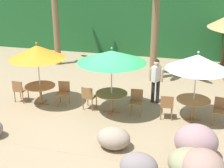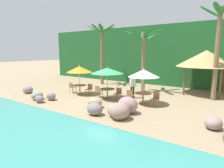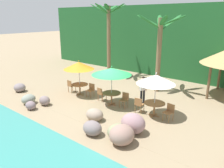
# 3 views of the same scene
# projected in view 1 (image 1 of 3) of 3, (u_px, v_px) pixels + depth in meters

# --- Properties ---
(ground_plane) EXTENTS (120.00, 120.00, 0.00)m
(ground_plane) POSITION_uv_depth(u_px,v_px,m) (105.00, 114.00, 10.53)
(ground_plane) COLOR #937F60
(terrace_deck) EXTENTS (18.00, 5.20, 0.01)m
(terrace_deck) POSITION_uv_depth(u_px,v_px,m) (105.00, 113.00, 10.53)
(terrace_deck) COLOR #937F60
(terrace_deck) RESTS_ON ground
(foliage_backdrop) EXTENTS (28.00, 2.40, 6.00)m
(foliage_backdrop) POSITION_uv_depth(u_px,v_px,m) (148.00, 2.00, 17.60)
(foliage_backdrop) COLOR #1E5628
(foliage_backdrop) RESTS_ON ground
(rock_seawall) EXTENTS (15.70, 2.30, 0.93)m
(rock_seawall) POSITION_uv_depth(u_px,v_px,m) (186.00, 156.00, 7.46)
(rock_seawall) COLOR gray
(rock_seawall) RESTS_ON ground
(umbrella_orange) EXTENTS (1.99, 1.99, 2.35)m
(umbrella_orange) POSITION_uv_depth(u_px,v_px,m) (37.00, 52.00, 10.60)
(umbrella_orange) COLOR silver
(umbrella_orange) RESTS_ON ground
(dining_table_orange) EXTENTS (1.10, 1.10, 0.74)m
(dining_table_orange) POSITION_uv_depth(u_px,v_px,m) (40.00, 89.00, 11.09)
(dining_table_orange) COLOR olive
(dining_table_orange) RESTS_ON ground
(chair_orange_seaward) EXTENTS (0.47, 0.48, 0.87)m
(chair_orange_seaward) POSITION_uv_depth(u_px,v_px,m) (64.00, 91.00, 11.10)
(chair_orange_seaward) COLOR olive
(chair_orange_seaward) RESTS_ON ground
(chair_orange_inland) EXTENTS (0.44, 0.45, 0.87)m
(chair_orange_inland) POSITION_uv_depth(u_px,v_px,m) (19.00, 89.00, 11.30)
(chair_orange_inland) COLOR olive
(chair_orange_inland) RESTS_ON ground
(umbrella_green) EXTENTS (2.31, 2.31, 2.35)m
(umbrella_green) POSITION_uv_depth(u_px,v_px,m) (112.00, 57.00, 9.91)
(umbrella_green) COLOR silver
(umbrella_green) RESTS_ON ground
(dining_table_green) EXTENTS (1.10, 1.10, 0.74)m
(dining_table_green) POSITION_uv_depth(u_px,v_px,m) (112.00, 96.00, 10.41)
(dining_table_green) COLOR olive
(dining_table_green) RESTS_ON ground
(chair_green_seaward) EXTENTS (0.44, 0.45, 0.87)m
(chair_green_seaward) POSITION_uv_depth(u_px,v_px,m) (136.00, 100.00, 10.35)
(chair_green_seaward) COLOR olive
(chair_green_seaward) RESTS_ON ground
(chair_green_inland) EXTENTS (0.47, 0.48, 0.87)m
(chair_green_inland) POSITION_uv_depth(u_px,v_px,m) (89.00, 96.00, 10.67)
(chair_green_inland) COLOR olive
(chair_green_inland) RESTS_ON ground
(umbrella_white) EXTENTS (1.97, 1.97, 2.36)m
(umbrella_white) POSITION_uv_depth(u_px,v_px,m) (197.00, 62.00, 9.40)
(umbrella_white) COLOR silver
(umbrella_white) RESTS_ON ground
(dining_table_white) EXTENTS (1.10, 1.10, 0.74)m
(dining_table_white) POSITION_uv_depth(u_px,v_px,m) (193.00, 103.00, 9.89)
(dining_table_white) COLOR olive
(dining_table_white) RESTS_ON ground
(chair_white_seaward) EXTENTS (0.48, 0.48, 0.87)m
(chair_white_seaward) POSITION_uv_depth(u_px,v_px,m) (220.00, 109.00, 9.69)
(chair_white_seaward) COLOR olive
(chair_white_seaward) RESTS_ON ground
(chair_white_inland) EXTENTS (0.46, 0.47, 0.87)m
(chair_white_inland) POSITION_uv_depth(u_px,v_px,m) (167.00, 105.00, 9.98)
(chair_white_inland) COLOR olive
(chair_white_inland) RESTS_ON ground
(waiter_in_white) EXTENTS (0.52, 0.39, 1.70)m
(waiter_in_white) POSITION_uv_depth(u_px,v_px,m) (156.00, 78.00, 11.09)
(waiter_in_white) COLOR #232328
(waiter_in_white) RESTS_ON ground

